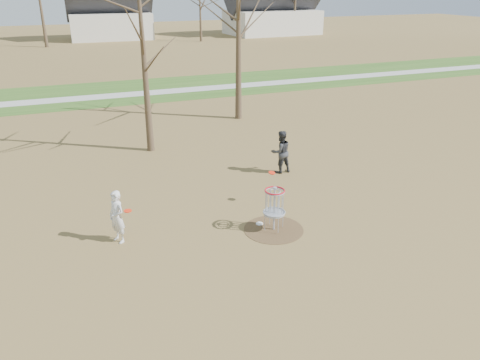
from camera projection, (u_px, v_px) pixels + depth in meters
name	position (u px, v px, depth m)	size (l,w,h in m)	color
ground	(274.00, 229.00, 14.04)	(160.00, 160.00, 0.00)	brown
green_band	(144.00, 90.00, 32.05)	(160.00, 8.00, 0.01)	#2D5119
footpath	(147.00, 93.00, 31.19)	(160.00, 1.50, 0.01)	#9E9E99
dirt_circle	(274.00, 229.00, 14.04)	(1.80, 1.80, 0.01)	#47331E
player_standing	(117.00, 217.00, 13.12)	(0.57, 0.37, 1.55)	silver
player_throwing	(281.00, 152.00, 17.96)	(0.81, 0.63, 1.67)	#2F3034
disc_grounded	(260.00, 224.00, 14.34)	(0.22, 0.22, 0.02)	white
discs_in_play	(209.00, 189.00, 14.21)	(5.03, 1.07, 0.17)	red
disc_golf_basket	(274.00, 202.00, 13.68)	(0.64, 0.64, 1.35)	#9EA3AD
houses_row	(129.00, 10.00, 59.18)	(56.51, 10.01, 7.26)	silver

